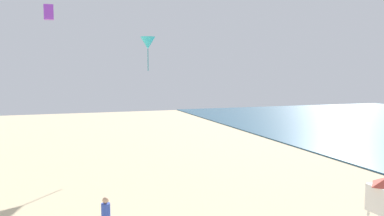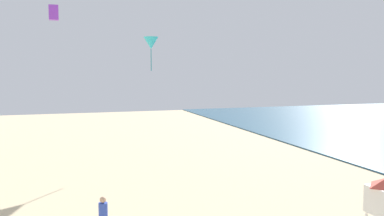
% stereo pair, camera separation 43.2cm
% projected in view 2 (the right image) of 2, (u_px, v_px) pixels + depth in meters
% --- Properties ---
extents(kite_flyer, '(0.34, 0.34, 1.64)m').
position_uv_depth(kite_flyer, '(103.00, 215.00, 15.47)').
color(kite_flyer, '#383D4C').
rests_on(kite_flyer, ground).
extents(kite_purple_box_2, '(0.84, 0.84, 1.32)m').
position_uv_depth(kite_purple_box_2, '(54.00, 13.00, 36.91)').
color(kite_purple_box_2, purple).
extents(kite_cyan_delta, '(1.13, 1.13, 2.57)m').
position_uv_depth(kite_cyan_delta, '(151.00, 43.00, 31.06)').
color(kite_cyan_delta, '#2DB7CC').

